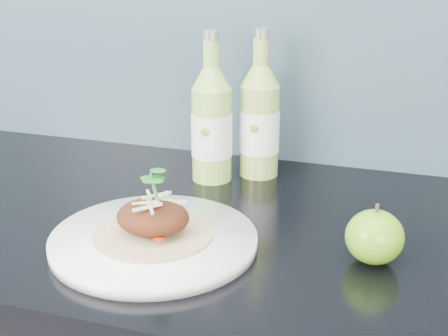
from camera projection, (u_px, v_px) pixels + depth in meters
The scene contains 5 objects.
dinner_plate at pixel (154, 240), 0.84m from camera, with size 0.29×0.29×0.02m.
pork_taco at pixel (153, 215), 0.83m from camera, with size 0.16×0.16×0.10m.
green_apple at pixel (375, 237), 0.79m from camera, with size 0.09×0.09×0.08m.
cider_bottle_left at pixel (212, 125), 1.04m from camera, with size 0.08×0.08×0.25m.
cider_bottle_right at pixel (260, 121), 1.06m from camera, with size 0.07×0.07×0.25m.
Camera 1 is at (0.24, 0.90, 1.29)m, focal length 50.00 mm.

